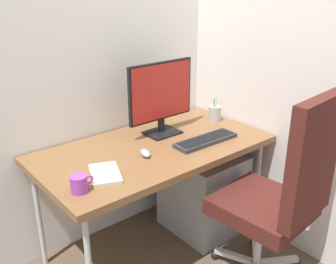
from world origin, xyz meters
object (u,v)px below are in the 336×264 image
Objects in this scene: keyboard at (206,140)px; mouse at (145,153)px; office_chair at (282,192)px; filing_cabinet at (203,191)px; pen_holder at (215,113)px; coffee_mug at (79,184)px; monitor at (161,95)px; notebook at (105,174)px.

keyboard is 4.27× the size of mouse.
office_chair is 2.05× the size of filing_cabinet.
office_chair reaches higher than pen_holder.
keyboard is 2.58× the size of pen_holder.
pen_holder reaches higher than coffee_mug.
filing_cabinet is (0.07, 0.65, -0.32)m from office_chair.
filing_cabinet is 3.42× the size of pen_holder.
pen_holder is (0.43, -0.06, -0.20)m from monitor.
notebook is at bearing 19.31° from coffee_mug.
coffee_mug is at bearing -170.77° from filing_cabinet.
monitor is 1.11× the size of keyboard.
monitor is at bearing 23.46° from coffee_mug.
monitor reaches higher than pen_holder.
coffee_mug is at bearing -156.54° from monitor.
office_chair is 2.72× the size of keyboard.
pen_holder is (0.20, 0.11, 0.50)m from filing_cabinet.
filing_cabinet is 1.19× the size of monitor.
coffee_mug is (-0.86, -0.04, 0.03)m from keyboard.
notebook is at bearing 178.04° from keyboard.
mouse is 0.60× the size of pen_holder.
office_chair reaches higher than keyboard.
mouse is (-0.28, -0.21, -0.24)m from monitor.
filing_cabinet is 0.55m from pen_holder.
pen_holder reaches higher than notebook.
office_chair reaches higher than mouse.
monitor is at bearing 111.81° from keyboard.
notebook is (-0.74, 0.56, 0.13)m from office_chair.
filing_cabinet is at bearing -151.20° from pen_holder.
filing_cabinet is 0.49m from keyboard.
pen_holder reaches higher than filing_cabinet.
keyboard is at bearing -143.57° from pen_holder.
notebook is at bearing -173.01° from filing_cabinet.
office_chair is 1.05m from coffee_mug.
filing_cabinet is 0.69m from mouse.
monitor is 4.75× the size of mouse.
monitor is 0.84m from coffee_mug.
pen_holder reaches higher than mouse.
keyboard is at bearing 95.15° from office_chair.
monitor is 2.87× the size of pen_holder.
office_chair is 0.77m from mouse.
filing_cabinet is 4.84× the size of coffee_mug.
office_chair is 9.93× the size of coffee_mug.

